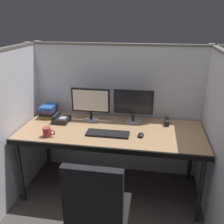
{
  "coord_description": "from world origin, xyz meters",
  "views": [
    {
      "loc": [
        0.41,
        -2.05,
        1.85
      ],
      "look_at": [
        0.0,
        0.35,
        0.92
      ],
      "focal_mm": 40.47,
      "sensor_mm": 36.0,
      "label": 1
    }
  ],
  "objects_px": {
    "desk": "(111,135)",
    "monitor_right": "(133,104)",
    "computer_mouse": "(141,135)",
    "keyboard_main": "(108,134)",
    "book_stack": "(49,111)",
    "monitor_left": "(91,102)",
    "red_stapler": "(167,122)",
    "coffee_mug": "(47,132)",
    "desk_phone": "(61,119)"
  },
  "relations": [
    {
      "from": "book_stack",
      "to": "red_stapler",
      "type": "bearing_deg",
      "value": 0.15
    },
    {
      "from": "desk",
      "to": "book_stack",
      "type": "relative_size",
      "value": 8.55
    },
    {
      "from": "keyboard_main",
      "to": "book_stack",
      "type": "xyz_separation_m",
      "value": [
        -0.77,
        0.36,
        0.06
      ]
    },
    {
      "from": "desk",
      "to": "computer_mouse",
      "type": "height_order",
      "value": "computer_mouse"
    },
    {
      "from": "computer_mouse",
      "to": "red_stapler",
      "type": "height_order",
      "value": "red_stapler"
    },
    {
      "from": "monitor_left",
      "to": "coffee_mug",
      "type": "distance_m",
      "value": 0.6
    },
    {
      "from": "desk",
      "to": "monitor_right",
      "type": "xyz_separation_m",
      "value": [
        0.2,
        0.25,
        0.27
      ]
    },
    {
      "from": "desk",
      "to": "computer_mouse",
      "type": "xyz_separation_m",
      "value": [
        0.32,
        -0.09,
        0.07
      ]
    },
    {
      "from": "monitor_left",
      "to": "monitor_right",
      "type": "xyz_separation_m",
      "value": [
        0.47,
        0.02,
        0.0
      ]
    },
    {
      "from": "monitor_right",
      "to": "coffee_mug",
      "type": "distance_m",
      "value": 0.95
    },
    {
      "from": "desk",
      "to": "red_stapler",
      "type": "relative_size",
      "value": 12.67
    },
    {
      "from": "coffee_mug",
      "to": "desk_phone",
      "type": "bearing_deg",
      "value": 89.98
    },
    {
      "from": "red_stapler",
      "to": "desk_phone",
      "type": "relative_size",
      "value": 0.79
    },
    {
      "from": "computer_mouse",
      "to": "monitor_left",
      "type": "bearing_deg",
      "value": 151.07
    },
    {
      "from": "book_stack",
      "to": "desk_phone",
      "type": "height_order",
      "value": "book_stack"
    },
    {
      "from": "monitor_left",
      "to": "monitor_right",
      "type": "height_order",
      "value": "same"
    },
    {
      "from": "monitor_right",
      "to": "book_stack",
      "type": "height_order",
      "value": "monitor_right"
    },
    {
      "from": "book_stack",
      "to": "desk_phone",
      "type": "distance_m",
      "value": 0.23
    },
    {
      "from": "red_stapler",
      "to": "desk_phone",
      "type": "distance_m",
      "value": 1.17
    },
    {
      "from": "keyboard_main",
      "to": "red_stapler",
      "type": "relative_size",
      "value": 2.87
    },
    {
      "from": "red_stapler",
      "to": "monitor_right",
      "type": "bearing_deg",
      "value": -179.14
    },
    {
      "from": "red_stapler",
      "to": "keyboard_main",
      "type": "bearing_deg",
      "value": -148.22
    },
    {
      "from": "coffee_mug",
      "to": "monitor_right",
      "type": "bearing_deg",
      "value": 32.17
    },
    {
      "from": "computer_mouse",
      "to": "desk_phone",
      "type": "xyz_separation_m",
      "value": [
        -0.91,
        0.22,
        0.02
      ]
    },
    {
      "from": "desk",
      "to": "monitor_right",
      "type": "height_order",
      "value": "monitor_right"
    },
    {
      "from": "keyboard_main",
      "to": "red_stapler",
      "type": "bearing_deg",
      "value": 31.78
    },
    {
      "from": "book_stack",
      "to": "coffee_mug",
      "type": "bearing_deg",
      "value": -68.98
    },
    {
      "from": "monitor_left",
      "to": "computer_mouse",
      "type": "bearing_deg",
      "value": -28.93
    },
    {
      "from": "monitor_right",
      "to": "coffee_mug",
      "type": "xyz_separation_m",
      "value": [
        -0.8,
        -0.5,
        -0.17
      ]
    },
    {
      "from": "desk",
      "to": "book_stack",
      "type": "bearing_deg",
      "value": 161.91
    },
    {
      "from": "keyboard_main",
      "to": "desk_phone",
      "type": "xyz_separation_m",
      "value": [
        -0.58,
        0.23,
        0.02
      ]
    },
    {
      "from": "computer_mouse",
      "to": "desk",
      "type": "bearing_deg",
      "value": 164.01
    },
    {
      "from": "red_stapler",
      "to": "coffee_mug",
      "type": "relative_size",
      "value": 1.19
    },
    {
      "from": "keyboard_main",
      "to": "computer_mouse",
      "type": "xyz_separation_m",
      "value": [
        0.33,
        0.02,
        0.01
      ]
    },
    {
      "from": "monitor_right",
      "to": "desk_phone",
      "type": "height_order",
      "value": "monitor_right"
    },
    {
      "from": "red_stapler",
      "to": "coffee_mug",
      "type": "xyz_separation_m",
      "value": [
        -1.17,
        -0.51,
        0.02
      ]
    },
    {
      "from": "book_stack",
      "to": "coffee_mug",
      "type": "xyz_separation_m",
      "value": [
        0.19,
        -0.5,
        -0.02
      ]
    },
    {
      "from": "keyboard_main",
      "to": "desk",
      "type": "bearing_deg",
      "value": 82.19
    },
    {
      "from": "monitor_left",
      "to": "monitor_right",
      "type": "distance_m",
      "value": 0.47
    },
    {
      "from": "desk",
      "to": "monitor_left",
      "type": "relative_size",
      "value": 4.42
    },
    {
      "from": "keyboard_main",
      "to": "computer_mouse",
      "type": "distance_m",
      "value": 0.33
    },
    {
      "from": "keyboard_main",
      "to": "coffee_mug",
      "type": "height_order",
      "value": "coffee_mug"
    },
    {
      "from": "monitor_right",
      "to": "coffee_mug",
      "type": "bearing_deg",
      "value": -147.83
    },
    {
      "from": "desk_phone",
      "to": "monitor_left",
      "type": "bearing_deg",
      "value": 17.9
    },
    {
      "from": "desk",
      "to": "coffee_mug",
      "type": "bearing_deg",
      "value": -157.39
    },
    {
      "from": "keyboard_main",
      "to": "red_stapler",
      "type": "distance_m",
      "value": 0.69
    },
    {
      "from": "computer_mouse",
      "to": "red_stapler",
      "type": "bearing_deg",
      "value": 53.42
    },
    {
      "from": "monitor_left",
      "to": "red_stapler",
      "type": "xyz_separation_m",
      "value": [
        0.84,
        0.03,
        -0.19
      ]
    },
    {
      "from": "monitor_left",
      "to": "keyboard_main",
      "type": "distance_m",
      "value": 0.47
    },
    {
      "from": "desk",
      "to": "monitor_right",
      "type": "relative_size",
      "value": 4.42
    }
  ]
}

